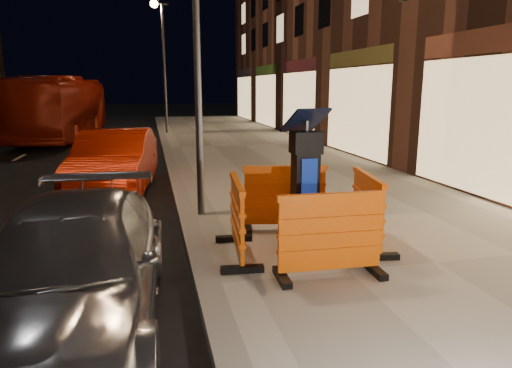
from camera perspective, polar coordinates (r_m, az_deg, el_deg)
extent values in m
plane|color=black|center=(5.54, -5.89, -13.78)|extent=(120.00, 120.00, 0.00)
cube|color=gray|center=(6.55, 21.55, -9.69)|extent=(6.00, 60.00, 0.15)
cube|color=slate|center=(5.51, -5.91, -13.08)|extent=(0.30, 60.00, 0.15)
cube|color=black|center=(6.29, 6.15, -0.15)|extent=(0.66, 0.66, 1.87)
cube|color=#F85E07|center=(5.54, 9.29, -6.37)|extent=(1.36, 0.60, 1.04)
cube|color=#F85E07|center=(7.26, 3.61, -1.77)|extent=(1.41, 0.78, 1.04)
cube|color=#F85E07|center=(6.15, -2.35, -4.34)|extent=(0.67, 1.38, 1.04)
cube|color=#F85E07|center=(6.75, 13.72, -3.18)|extent=(0.76, 1.41, 1.04)
imported|color=#A4A4A8|center=(5.23, -21.54, -16.27)|extent=(1.95, 4.41, 1.26)
imported|color=#901403|center=(11.12, -16.98, -0.91)|extent=(1.96, 4.46, 1.43)
imported|color=maroon|center=(23.08, -22.90, 5.22)|extent=(3.02, 10.29, 2.83)
cylinder|color=#3F3F44|center=(8.03, -7.43, 17.32)|extent=(0.12, 0.12, 6.00)
cylinder|color=#3F3F44|center=(22.97, -11.37, 13.78)|extent=(0.12, 0.12, 6.00)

